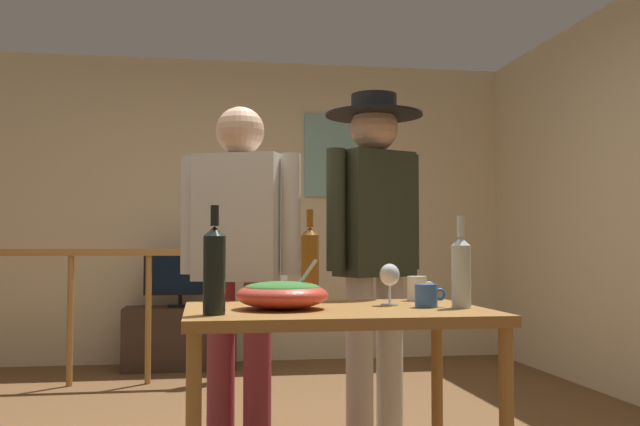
{
  "coord_description": "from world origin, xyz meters",
  "views": [
    {
      "loc": [
        -0.24,
        -3.59,
        1.0
      ],
      "look_at": [
        0.26,
        -0.53,
        1.14
      ],
      "focal_mm": 40.76,
      "sensor_mm": 36.0,
      "label": 1
    }
  ],
  "objects_px": {
    "wine_bottle_clear": "(461,270)",
    "person_standing_right": "(374,237)",
    "wine_bottle_amber": "(310,263)",
    "mug_blue": "(427,296)",
    "serving_table": "(335,330)",
    "salad_bowl": "(282,293)",
    "wine_bottle_dark": "(214,269)",
    "person_standing_left": "(240,249)",
    "flat_screen_tv": "(180,275)",
    "stair_railing": "(130,297)",
    "mug_white": "(417,288)",
    "framed_picture": "(336,156)",
    "wine_glass": "(390,276)",
    "tv_console": "(180,338)"
  },
  "relations": [
    {
      "from": "wine_bottle_amber",
      "to": "mug_blue",
      "type": "distance_m",
      "value": 0.54
    },
    {
      "from": "mug_white",
      "to": "person_standing_right",
      "type": "height_order",
      "value": "person_standing_right"
    },
    {
      "from": "framed_picture",
      "to": "person_standing_left",
      "type": "relative_size",
      "value": 0.45
    },
    {
      "from": "stair_railing",
      "to": "salad_bowl",
      "type": "xyz_separation_m",
      "value": [
        0.81,
        -2.74,
        0.2
      ]
    },
    {
      "from": "wine_bottle_clear",
      "to": "stair_railing",
      "type": "bearing_deg",
      "value": 117.92
    },
    {
      "from": "flat_screen_tv",
      "to": "wine_glass",
      "type": "height_order",
      "value": "flat_screen_tv"
    },
    {
      "from": "tv_console",
      "to": "framed_picture",
      "type": "bearing_deg",
      "value": 12.15
    },
    {
      "from": "salad_bowl",
      "to": "mug_blue",
      "type": "relative_size",
      "value": 2.81
    },
    {
      "from": "stair_railing",
      "to": "flat_screen_tv",
      "type": "xyz_separation_m",
      "value": [
        0.34,
        0.59,
        0.14
      ]
    },
    {
      "from": "serving_table",
      "to": "salad_bowl",
      "type": "relative_size",
      "value": 3.26
    },
    {
      "from": "wine_bottle_amber",
      "to": "mug_white",
      "type": "xyz_separation_m",
      "value": [
        0.47,
        0.0,
        -0.11
      ]
    },
    {
      "from": "flat_screen_tv",
      "to": "wine_bottle_amber",
      "type": "relative_size",
      "value": 1.5
    },
    {
      "from": "stair_railing",
      "to": "mug_white",
      "type": "xyz_separation_m",
      "value": [
        1.43,
        -2.41,
        0.19
      ]
    },
    {
      "from": "person_standing_right",
      "to": "wine_glass",
      "type": "bearing_deg",
      "value": 58.48
    },
    {
      "from": "serving_table",
      "to": "flat_screen_tv",
      "type": "bearing_deg",
      "value": 101.41
    },
    {
      "from": "salad_bowl",
      "to": "wine_bottle_dark",
      "type": "height_order",
      "value": "wine_bottle_dark"
    },
    {
      "from": "wine_bottle_clear",
      "to": "person_standing_right",
      "type": "height_order",
      "value": "person_standing_right"
    },
    {
      "from": "wine_bottle_dark",
      "to": "wine_glass",
      "type": "bearing_deg",
      "value": 22.61
    },
    {
      "from": "salad_bowl",
      "to": "wine_bottle_amber",
      "type": "relative_size",
      "value": 0.89
    },
    {
      "from": "framed_picture",
      "to": "wine_glass",
      "type": "height_order",
      "value": "framed_picture"
    },
    {
      "from": "person_standing_right",
      "to": "person_standing_left",
      "type": "bearing_deg",
      "value": -23.36
    },
    {
      "from": "person_standing_left",
      "to": "person_standing_right",
      "type": "xyz_separation_m",
      "value": [
        0.65,
        0.0,
        0.06
      ]
    },
    {
      "from": "wine_glass",
      "to": "wine_bottle_dark",
      "type": "height_order",
      "value": "wine_bottle_dark"
    },
    {
      "from": "mug_blue",
      "to": "wine_glass",
      "type": "bearing_deg",
      "value": 135.21
    },
    {
      "from": "framed_picture",
      "to": "tv_console",
      "type": "relative_size",
      "value": 0.82
    },
    {
      "from": "wine_glass",
      "to": "wine_bottle_clear",
      "type": "xyz_separation_m",
      "value": [
        0.24,
        -0.16,
        0.03
      ]
    },
    {
      "from": "flat_screen_tv",
      "to": "mug_white",
      "type": "xyz_separation_m",
      "value": [
        1.08,
        -3.0,
        0.05
      ]
    },
    {
      "from": "stair_railing",
      "to": "person_standing_right",
      "type": "relative_size",
      "value": 1.31
    },
    {
      "from": "salad_bowl",
      "to": "mug_white",
      "type": "height_order",
      "value": "salad_bowl"
    },
    {
      "from": "salad_bowl",
      "to": "person_standing_left",
      "type": "xyz_separation_m",
      "value": [
        -0.12,
        0.73,
        0.16
      ]
    },
    {
      "from": "framed_picture",
      "to": "serving_table",
      "type": "relative_size",
      "value": 0.66
    },
    {
      "from": "wine_bottle_dark",
      "to": "mug_blue",
      "type": "relative_size",
      "value": 3.05
    },
    {
      "from": "serving_table",
      "to": "wine_bottle_clear",
      "type": "distance_m",
      "value": 0.53
    },
    {
      "from": "serving_table",
      "to": "wine_glass",
      "type": "relative_size",
      "value": 6.83
    },
    {
      "from": "framed_picture",
      "to": "person_standing_left",
      "type": "distance_m",
      "value": 3.2
    },
    {
      "from": "framed_picture",
      "to": "salad_bowl",
      "type": "relative_size",
      "value": 2.15
    },
    {
      "from": "serving_table",
      "to": "mug_blue",
      "type": "bearing_deg",
      "value": -5.41
    },
    {
      "from": "flat_screen_tv",
      "to": "wine_bottle_amber",
      "type": "height_order",
      "value": "wine_bottle_amber"
    },
    {
      "from": "wine_bottle_amber",
      "to": "person_standing_right",
      "type": "relative_size",
      "value": 0.22
    },
    {
      "from": "framed_picture",
      "to": "person_standing_right",
      "type": "distance_m",
      "value": 3.04
    },
    {
      "from": "flat_screen_tv",
      "to": "person_standing_right",
      "type": "relative_size",
      "value": 0.34
    },
    {
      "from": "framed_picture",
      "to": "person_standing_right",
      "type": "height_order",
      "value": "framed_picture"
    },
    {
      "from": "person_standing_right",
      "to": "serving_table",
      "type": "bearing_deg",
      "value": 41.99
    },
    {
      "from": "person_standing_right",
      "to": "flat_screen_tv",
      "type": "bearing_deg",
      "value": -92.5
    },
    {
      "from": "mug_white",
      "to": "tv_console",
      "type": "bearing_deg",
      "value": 109.64
    },
    {
      "from": "mug_blue",
      "to": "serving_table",
      "type": "bearing_deg",
      "value": 174.59
    },
    {
      "from": "serving_table",
      "to": "wine_glass",
      "type": "height_order",
      "value": "wine_glass"
    },
    {
      "from": "serving_table",
      "to": "person_standing_right",
      "type": "relative_size",
      "value": 0.65
    },
    {
      "from": "tv_console",
      "to": "wine_bottle_clear",
      "type": "xyz_separation_m",
      "value": [
        1.14,
        -3.42,
        0.65
      ]
    },
    {
      "from": "mug_blue",
      "to": "mug_white",
      "type": "bearing_deg",
      "value": 78.96
    }
  ]
}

